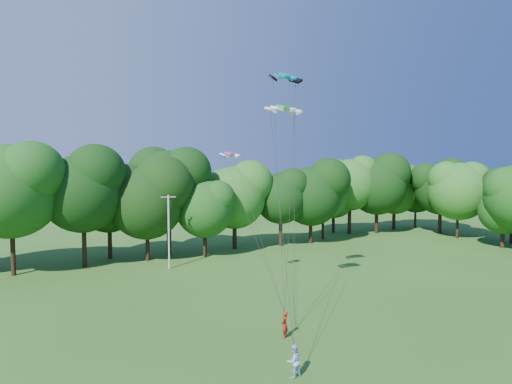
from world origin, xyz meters
TOP-DOWN VIEW (x-y plane):
  - utility_pole at (1.04, 30.07)m, footprint 1.49×0.36m
  - kite_flyer_left at (1.64, 10.28)m, footprint 0.71×0.67m
  - kite_flyer_right at (-0.56, 6.34)m, footprint 0.84×0.68m
  - kite_teal at (5.14, 15.45)m, footprint 2.47×1.26m
  - kite_green at (4.02, 14.04)m, footprint 2.54×1.26m
  - kite_pink at (2.93, 20.05)m, footprint 1.72×1.08m
  - tree_back_center at (0.13, 34.75)m, footprint 8.91×8.91m
  - tree_back_east at (30.95, 38.97)m, footprint 7.78×7.78m
  - tree_flank_east at (41.41, 18.53)m, footprint 6.49×6.49m

SIDE VIEW (x-z plane):
  - kite_flyer_left at x=1.64m, z-range 0.00..1.63m
  - kite_flyer_right at x=-0.56m, z-range 0.00..1.63m
  - utility_pole at x=1.04m, z-range 0.12..7.66m
  - tree_flank_east at x=41.41m, z-range 1.17..10.60m
  - tree_back_east at x=30.95m, z-range 1.41..12.73m
  - tree_back_center at x=0.13m, z-range 1.61..14.57m
  - kite_pink at x=2.93m, z-range 11.30..11.59m
  - kite_green at x=4.02m, z-range 14.29..14.71m
  - kite_teal at x=5.14m, z-range 16.79..17.36m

